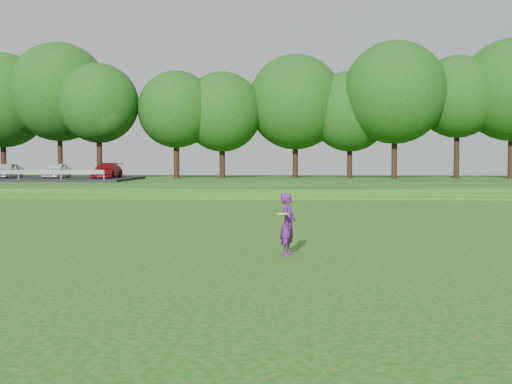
{
  "coord_description": "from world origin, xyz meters",
  "views": [
    {
      "loc": [
        0.63,
        -16.57,
        2.31
      ],
      "look_at": [
        -0.49,
        2.68,
        1.3
      ],
      "focal_mm": 45.0,
      "sensor_mm": 36.0,
      "label": 1
    }
  ],
  "objects": [
    {
      "name": "treeline",
      "position": [
        0.0,
        38.0,
        8.1
      ],
      "size": [
        104.0,
        7.0,
        15.0
      ],
      "primitive_type": null,
      "color": "#13430F",
      "rests_on": "berm"
    },
    {
      "name": "woman",
      "position": [
        0.5,
        -1.33,
        0.75
      ],
      "size": [
        0.51,
        0.9,
        1.49
      ],
      "color": "#5B1973",
      "rests_on": "ground"
    },
    {
      "name": "ground",
      "position": [
        0.0,
        0.0,
        0.0
      ],
      "size": [
        140.0,
        140.0,
        0.0
      ],
      "primitive_type": "plane",
      "color": "#0D430C",
      "rests_on": "ground"
    },
    {
      "name": "walking_path",
      "position": [
        0.0,
        20.0,
        0.02
      ],
      "size": [
        130.0,
        1.6,
        0.04
      ],
      "primitive_type": "cube",
      "color": "gray",
      "rests_on": "ground"
    },
    {
      "name": "berm",
      "position": [
        0.0,
        34.0,
        0.3
      ],
      "size": [
        130.0,
        30.0,
        0.6
      ],
      "primitive_type": "cube",
      "color": "#0D430C",
      "rests_on": "ground"
    }
  ]
}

